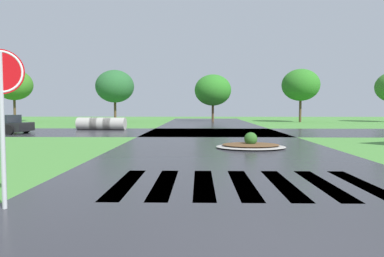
# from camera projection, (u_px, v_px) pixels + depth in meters

# --- Properties ---
(asphalt_roadway) EXTENTS (9.26, 80.00, 0.01)m
(asphalt_roadway) POSITION_uv_depth(u_px,v_px,m) (225.00, 152.00, 13.66)
(asphalt_roadway) COLOR #2B2B30
(asphalt_roadway) RESTS_ON ground
(asphalt_cross_road) EXTENTS (90.00, 8.33, 0.01)m
(asphalt_cross_road) POSITION_uv_depth(u_px,v_px,m) (214.00, 132.00, 24.67)
(asphalt_cross_road) COLOR #2B2B30
(asphalt_cross_road) RESTS_ON ground
(crosswalk_stripes) EXTENTS (5.85, 3.27, 0.01)m
(crosswalk_stripes) POSITION_uv_depth(u_px,v_px,m) (243.00, 184.00, 8.09)
(crosswalk_stripes) COLOR white
(crosswalk_stripes) RESTS_ON ground
(stop_sign) EXTENTS (0.74, 0.25, 2.73)m
(stop_sign) POSITION_uv_depth(u_px,v_px,m) (1.00, 90.00, 6.00)
(stop_sign) COLOR #B2B5BA
(stop_sign) RESTS_ON ground
(median_island) EXTENTS (2.97, 2.36, 0.68)m
(median_island) POSITION_uv_depth(u_px,v_px,m) (251.00, 145.00, 15.12)
(median_island) COLOR #9E9B93
(median_island) RESTS_ON ground
(drainage_pipe_stack) EXTENTS (3.82, 1.27, 0.95)m
(drainage_pipe_stack) POSITION_uv_depth(u_px,v_px,m) (101.00, 124.00, 27.19)
(drainage_pipe_stack) COLOR #9E9B93
(drainage_pipe_stack) RESTS_ON ground
(background_treeline) EXTENTS (48.77, 6.64, 6.19)m
(background_treeline) POSITION_uv_depth(u_px,v_px,m) (205.00, 87.00, 41.29)
(background_treeline) COLOR #4C3823
(background_treeline) RESTS_ON ground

